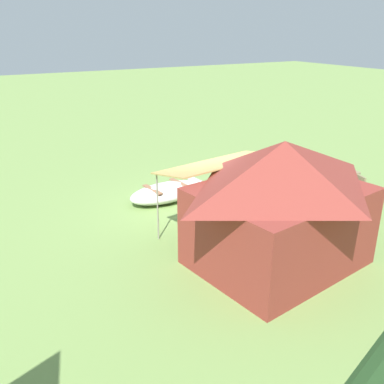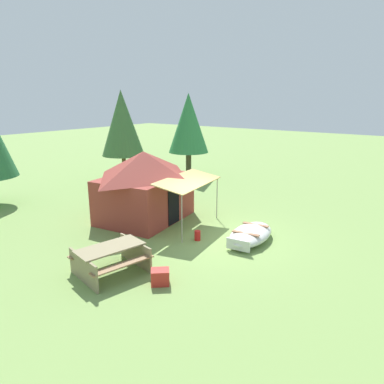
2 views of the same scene
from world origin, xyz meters
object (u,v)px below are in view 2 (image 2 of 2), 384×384
Objects in this scene: beached_rowboat at (250,234)px; fuel_can at (197,235)px; pine_tree_side at (188,123)px; pine_tree_far_center at (122,123)px; cooler_box at (160,277)px; canvas_cabin_tent at (145,185)px; picnic_table at (111,256)px.

beached_rowboat reaches higher than fuel_can.
pine_tree_far_center is at bearing 136.30° from pine_tree_side.
cooler_box reaches higher than fuel_can.
beached_rowboat is 0.50× the size of pine_tree_side.
beached_rowboat is 0.48× the size of pine_tree_far_center.
picnic_table is (-3.80, -2.31, -0.90)m from canvas_cabin_tent.
pine_tree_side is at bearing 33.37° from cooler_box.
picnic_table is at bearing 154.39° from beached_rowboat.
canvas_cabin_tent is at bearing -127.19° from pine_tree_far_center.
pine_tree_far_center reaches higher than picnic_table.
cooler_box is 1.42× the size of fuel_can.
beached_rowboat is 5.28× the size of cooler_box.
pine_tree_far_center reaches higher than fuel_can.
cooler_box is (-3.48, -3.79, -1.18)m from canvas_cabin_tent.
picnic_table is at bearing 169.98° from fuel_can.
beached_rowboat is at bearing -55.93° from fuel_can.
fuel_can is at bearing 17.15° from cooler_box.
fuel_can is at bearing -119.75° from pine_tree_far_center.
fuel_can is at bearing 124.07° from beached_rowboat.
pine_tree_far_center is at bearing 60.25° from fuel_can.
beached_rowboat is 1.18× the size of picnic_table.
picnic_table is at bearing -135.29° from pine_tree_far_center.
fuel_can is (3.25, -0.57, -0.32)m from picnic_table.
beached_rowboat is 4.51m from canvas_cabin_tent.
pine_tree_side is at bearing 24.23° from canvas_cabin_tent.
canvas_cabin_tent is 0.86× the size of pine_tree_far_center.
pine_tree_side is (7.17, 3.23, 1.78)m from canvas_cabin_tent.
beached_rowboat is at bearing -25.61° from picnic_table.
canvas_cabin_tent reaches higher than beached_rowboat.
pine_tree_far_center is (4.00, 10.18, 2.98)m from beached_rowboat.
pine_tree_side reaches higher than picnic_table.
picnic_table is at bearing -148.71° from canvas_cabin_tent.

